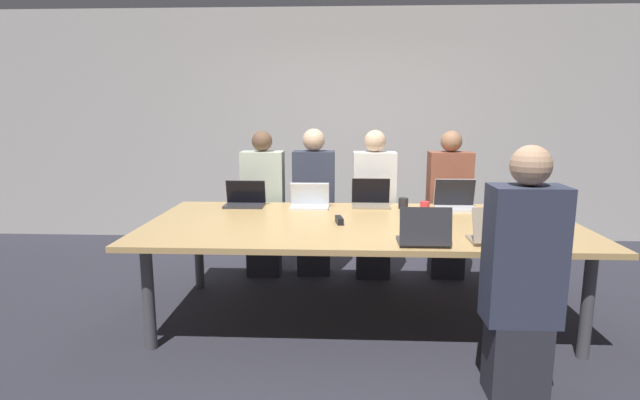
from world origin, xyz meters
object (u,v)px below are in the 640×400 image
(laptop_far_right, at_px, (455,200))
(stapler, at_px, (339,220))
(laptop_near_right, at_px, (498,233))
(laptop_far_center, at_px, (371,198))
(cup_far_right, at_px, (425,206))
(person_far_left, at_px, (263,206))
(bottle_near_right, at_px, (530,221))
(laptop_far_midleft, at_px, (310,200))
(person_near_right, at_px, (522,279))
(person_far_midleft, at_px, (314,204))
(laptop_far_left, at_px, (245,199))
(laptop_near_midright, at_px, (424,234))
(bottle_far_right, at_px, (489,200))
(cup_far_center, at_px, (403,203))
(person_far_right, at_px, (448,207))
(person_far_center, at_px, (374,207))

(laptop_far_right, xyz_separation_m, stapler, (-0.99, -0.60, -0.05))
(laptop_near_right, bearing_deg, laptop_far_center, -58.33)
(cup_far_right, distance_m, stapler, 0.88)
(person_far_left, bearing_deg, laptop_near_right, -41.71)
(laptop_near_right, bearing_deg, bottle_near_right, -145.76)
(laptop_far_midleft, bearing_deg, person_near_right, -51.17)
(laptop_near_right, distance_m, cup_far_right, 1.07)
(person_far_midleft, relative_size, stapler, 9.23)
(laptop_far_right, height_order, laptop_far_midleft, laptop_far_right)
(laptop_far_center, xyz_separation_m, laptop_far_left, (-1.12, -0.05, -0.01))
(person_far_midleft, xyz_separation_m, stapler, (0.26, -1.11, 0.10))
(person_near_right, distance_m, laptop_near_midright, 0.65)
(person_near_right, height_order, laptop_far_left, person_near_right)
(bottle_near_right, xyz_separation_m, stapler, (-1.29, 0.34, -0.08))
(laptop_far_right, xyz_separation_m, bottle_far_right, (0.25, -0.11, 0.02))
(laptop_far_right, relative_size, laptop_near_midright, 1.08)
(cup_far_right, bearing_deg, laptop_far_center, 158.04)
(cup_far_center, xyz_separation_m, laptop_near_right, (0.47, -1.11, 0.02))
(person_near_right, bearing_deg, stapler, -44.47)
(laptop_far_left, height_order, person_far_midleft, person_far_midleft)
(laptop_far_right, distance_m, laptop_far_midleft, 1.26)
(bottle_far_right, height_order, laptop_near_midright, laptop_near_midright)
(cup_far_center, bearing_deg, bottle_near_right, -51.44)
(laptop_far_right, xyz_separation_m, laptop_near_midright, (-0.46, -1.19, 0.00))
(laptop_far_midleft, bearing_deg, cup_far_right, -4.91)
(bottle_near_right, bearing_deg, person_far_right, 100.06)
(laptop_far_center, relative_size, laptop_far_midleft, 1.00)
(laptop_far_left, relative_size, person_far_midleft, 0.24)
(person_far_center, relative_size, person_near_right, 0.99)
(laptop_far_center, xyz_separation_m, person_near_right, (0.74, -1.69, -0.14))
(person_far_right, xyz_separation_m, stapler, (-1.04, -1.07, 0.11))
(person_near_right, relative_size, person_far_right, 1.01)
(laptop_far_center, bearing_deg, laptop_near_right, -58.33)
(person_near_right, bearing_deg, laptop_far_midleft, -51.17)
(laptop_far_midleft, xyz_separation_m, stapler, (0.26, -0.59, -0.04))
(bottle_near_right, bearing_deg, laptop_far_left, 155.28)
(laptop_near_right, xyz_separation_m, laptop_near_midright, (-0.48, -0.07, 0.01))
(person_far_left, xyz_separation_m, person_far_midleft, (0.49, 0.05, 0.01))
(cup_far_right, xyz_separation_m, laptop_far_midleft, (-0.98, 0.08, 0.02))
(laptop_near_right, xyz_separation_m, bottle_near_right, (0.27, 0.18, 0.04))
(cup_far_right, bearing_deg, person_far_left, 159.63)
(person_far_midleft, bearing_deg, laptop_far_center, -38.14)
(laptop_near_right, distance_m, person_far_left, 2.37)
(laptop_far_center, distance_m, cup_far_right, 0.48)
(cup_far_center, xyz_separation_m, laptop_near_midright, (-0.01, -1.18, 0.03))
(person_far_center, xyz_separation_m, laptop_near_right, (0.70, -1.56, 0.15))
(person_far_center, distance_m, person_near_right, 2.15)
(person_far_right, bearing_deg, person_near_right, -90.55)
(stapler, bearing_deg, laptop_far_midleft, 104.20)
(person_near_right, relative_size, bottle_far_right, 6.42)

